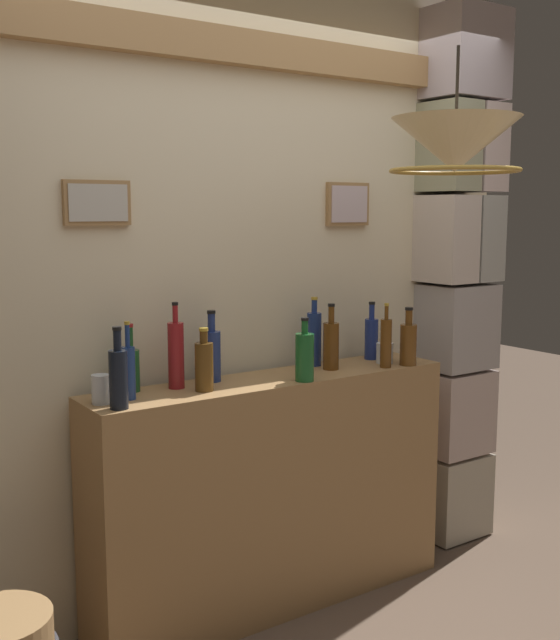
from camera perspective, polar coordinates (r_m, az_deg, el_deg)
The scene contains 18 objects.
panelled_rear_partition at distance 3.34m, azimuth -2.82°, elevation 3.45°, with size 3.04×0.15×2.72m.
stone_pillar at distance 3.99m, azimuth 12.79°, elevation 2.97°, with size 0.38×0.33×2.64m.
bar_shelf_unit at distance 3.35m, azimuth -0.50°, elevation -12.70°, with size 1.63×0.33×1.00m, color #9E7547.
liquor_bottle_bourbon at distance 3.36m, azimuth 3.81°, elevation -1.81°, with size 0.07×0.07×0.29m.
liquor_bottle_port at distance 3.43m, azimuth 7.87°, elevation -1.64°, with size 0.05×0.05×0.29m.
liquor_bottle_amaro at distance 3.62m, azimuth 6.80°, elevation -1.27°, with size 0.06×0.06×0.27m.
liquor_bottle_brandy at distance 3.03m, azimuth -7.73°, elevation -2.52°, with size 0.06×0.06×0.34m.
liquor_bottle_whiskey at distance 3.50m, azimuth 9.50°, elevation -1.68°, with size 0.07×0.07×0.26m.
liquor_bottle_gin at distance 2.88m, azimuth -11.20°, elevation -3.74°, with size 0.05×0.05×0.29m.
liquor_bottle_mezcal at distance 2.98m, azimuth -5.66°, elevation -3.35°, with size 0.07×0.07×0.25m.
liquor_bottle_rum at distance 3.13m, azimuth 1.84°, elevation -2.70°, with size 0.08×0.08×0.26m.
liquor_bottle_vermouth at distance 2.75m, azimuth -11.91°, elevation -4.16°, with size 0.07×0.07×0.29m.
liquor_bottle_scotch at distance 3.44m, azimuth 2.55°, elevation -1.33°, with size 0.06×0.06×0.31m.
liquor_bottle_vodka at distance 3.14m, azimuth -5.09°, elevation -2.53°, with size 0.07×0.07×0.29m.
liquor_bottle_sherry at distance 3.01m, azimuth -11.01°, elevation -3.55°, with size 0.07×0.07×0.26m.
glass_tumbler_rocks at distance 3.54m, azimuth 7.78°, elevation -2.44°, with size 0.08×0.08×0.09m.
glass_tumbler_highball at distance 2.85m, azimuth -13.17°, elevation -5.03°, with size 0.07×0.07×0.11m.
pendant_lamp at distance 2.94m, azimuth 12.88°, elevation 12.43°, with size 0.48×0.48×0.45m.
Camera 1 is at (-1.75, -1.74, 1.69)m, focal length 43.11 mm.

